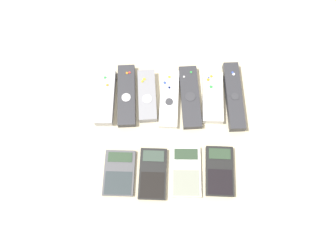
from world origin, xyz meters
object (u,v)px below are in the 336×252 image
object	(u,v)px
remote_4	(189,97)
calculator_0	(118,173)
calculator_2	(185,171)
remote_2	(146,96)
remote_5	(212,98)
remote_6	(233,96)
remote_1	(126,95)
calculator_3	(218,171)
remote_3	(167,99)
remote_0	(105,97)
calculator_1	(152,174)

from	to	relation	value
remote_4	calculator_0	distance (m)	0.30
calculator_0	calculator_2	world-z (taller)	same
remote_2	calculator_2	size ratio (longest dim) A/B	1.17
remote_5	remote_6	distance (m)	0.06
remote_1	calculator_3	distance (m)	0.35
calculator_0	remote_3	bearing A→B (deg)	60.24
calculator_0	calculator_3	size ratio (longest dim) A/B	0.91
remote_0	calculator_2	size ratio (longest dim) A/B	1.23
calculator_0	calculator_1	world-z (taller)	calculator_1
remote_2	calculator_0	xyz separation A→B (m)	(-0.07, -0.23, -0.01)
calculator_2	calculator_3	size ratio (longest dim) A/B	1.01
remote_1	remote_4	xyz separation A→B (m)	(0.19, -0.00, -0.00)
remote_0	calculator_3	world-z (taller)	remote_0
remote_4	calculator_0	world-z (taller)	remote_4
remote_3	calculator_0	world-z (taller)	remote_3
remote_3	calculator_0	xyz separation A→B (m)	(-0.13, -0.22, -0.00)
calculator_3	calculator_2	bearing A→B (deg)	-177.19
remote_4	calculator_3	distance (m)	0.23
remote_5	calculator_0	xyz separation A→B (m)	(-0.26, -0.22, -0.01)
remote_0	remote_6	bearing A→B (deg)	1.25
remote_6	calculator_0	xyz separation A→B (m)	(-0.32, -0.23, -0.01)
remote_0	remote_3	world-z (taller)	remote_0
remote_5	calculator_3	world-z (taller)	remote_5
calculator_1	remote_5	bearing A→B (deg)	54.39
remote_0	remote_3	distance (m)	0.18
calculator_0	calculator_3	bearing A→B (deg)	2.37
calculator_2	remote_1	bearing A→B (deg)	127.80
remote_1	calculator_1	distance (m)	0.25
remote_2	remote_3	distance (m)	0.06
remote_4	remote_0	bearing A→B (deg)	177.15
remote_2	remote_4	distance (m)	0.13
remote_2	calculator_0	world-z (taller)	remote_2
calculator_0	calculator_1	bearing A→B (deg)	-0.07
remote_1	calculator_0	world-z (taller)	remote_1
remote_2	remote_1	bearing A→B (deg)	174.33
calculator_0	remote_6	bearing A→B (deg)	36.27
calculator_3	calculator_0	bearing A→B (deg)	-176.80
remote_6	remote_1	bearing A→B (deg)	177.28
remote_3	calculator_3	distance (m)	0.26
remote_6	calculator_1	bearing A→B (deg)	-137.73
remote_2	calculator_1	bearing A→B (deg)	-88.50
remote_0	remote_4	world-z (taller)	remote_0
remote_2	remote_4	world-z (taller)	remote_2
remote_5	calculator_3	distance (m)	0.22
remote_1	remote_2	size ratio (longest dim) A/B	1.20
calculator_2	calculator_3	xyz separation A→B (m)	(0.09, 0.00, 0.00)
remote_4	calculator_3	xyz separation A→B (m)	(0.08, -0.22, -0.00)
remote_0	remote_5	distance (m)	0.31
remote_5	calculator_3	size ratio (longest dim) A/B	1.15
remote_4	remote_2	bearing A→B (deg)	175.65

